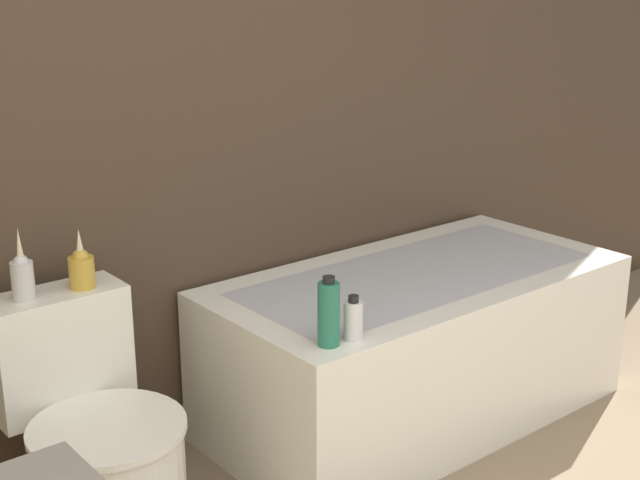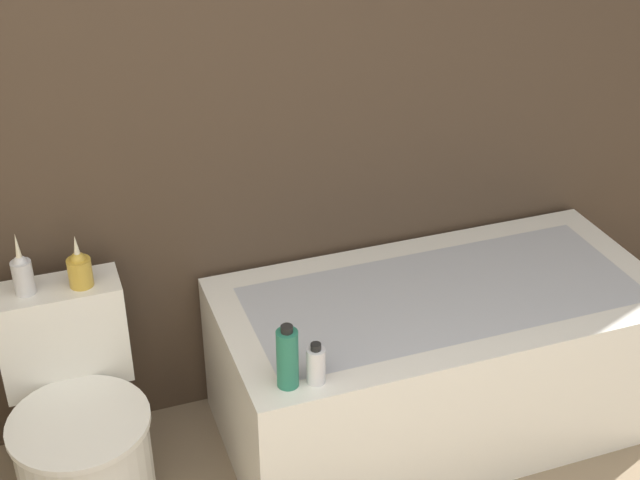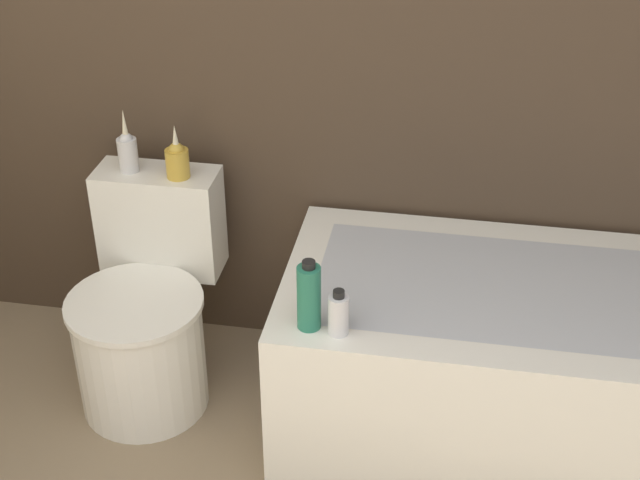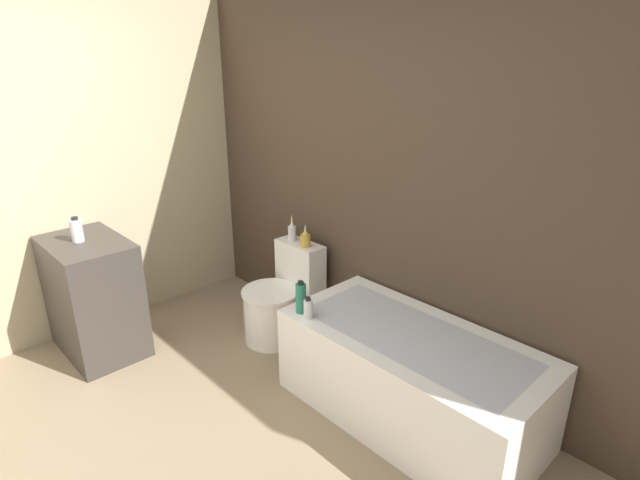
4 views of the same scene
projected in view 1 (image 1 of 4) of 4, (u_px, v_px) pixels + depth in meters
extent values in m
cube|color=#423326|center=(154.00, 67.00, 2.79)|extent=(6.40, 0.06, 2.60)
cube|color=white|center=(415.00, 345.00, 3.25)|extent=(1.53, 0.74, 0.56)
cube|color=#B7BCC6|center=(418.00, 275.00, 3.17)|extent=(1.33, 0.54, 0.01)
cylinder|color=white|center=(107.00, 428.00, 2.42)|extent=(0.43, 0.43, 0.02)
cube|color=white|center=(58.00, 350.00, 2.60)|extent=(0.40, 0.18, 0.36)
cylinder|color=silver|center=(23.00, 281.00, 2.48)|extent=(0.06, 0.06, 0.11)
sphere|color=silver|center=(21.00, 262.00, 2.46)|extent=(0.04, 0.04, 0.04)
cone|color=beige|center=(19.00, 245.00, 2.45)|extent=(0.02, 0.02, 0.10)
cylinder|color=gold|center=(82.00, 272.00, 2.57)|extent=(0.07, 0.07, 0.09)
sphere|color=gold|center=(81.00, 257.00, 2.56)|extent=(0.05, 0.05, 0.05)
cone|color=beige|center=(79.00, 243.00, 2.55)|extent=(0.03, 0.03, 0.08)
cylinder|color=#267259|center=(329.00, 314.00, 2.54)|extent=(0.06, 0.06, 0.19)
cylinder|color=black|center=(329.00, 280.00, 2.51)|extent=(0.04, 0.04, 0.02)
cylinder|color=silver|center=(353.00, 321.00, 2.59)|extent=(0.06, 0.06, 0.12)
cylinder|color=black|center=(354.00, 299.00, 2.57)|extent=(0.03, 0.03, 0.02)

